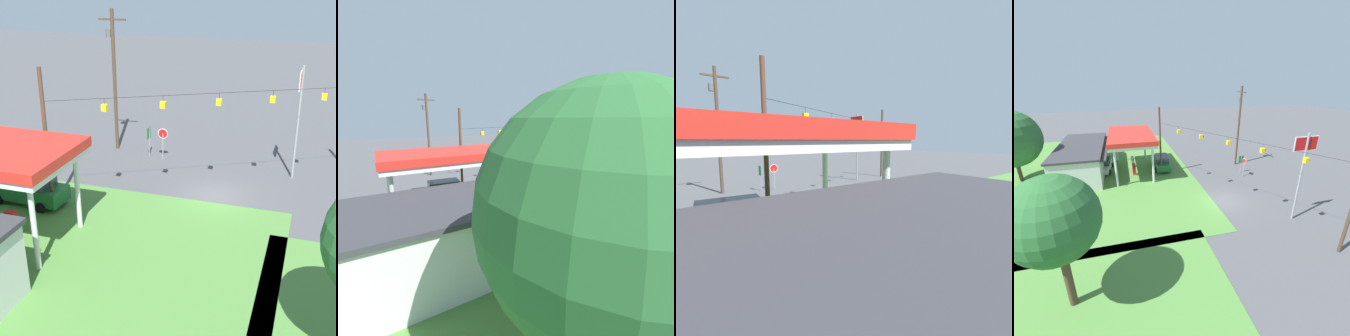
# 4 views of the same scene
# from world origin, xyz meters

# --- Properties ---
(ground_plane) EXTENTS (160.00, 160.00, 0.00)m
(ground_plane) POSITION_xyz_m (0.00, 0.00, 0.00)
(ground_plane) COLOR #4C4C4F
(gas_station_canopy) EXTENTS (10.47, 5.71, 5.37)m
(gas_station_canopy) POSITION_xyz_m (11.01, 8.56, 4.85)
(gas_station_canopy) COLOR silver
(gas_station_canopy) RESTS_ON ground
(fuel_pump_near) EXTENTS (0.71, 0.56, 1.62)m
(fuel_pump_near) POSITION_xyz_m (9.46, 8.56, 0.77)
(fuel_pump_near) COLOR gray
(fuel_pump_near) RESTS_ON ground
(fuel_pump_far) EXTENTS (0.71, 0.56, 1.62)m
(fuel_pump_far) POSITION_xyz_m (12.56, 8.56, 0.77)
(fuel_pump_far) COLOR gray
(fuel_pump_far) RESTS_ON ground
(car_at_pumps_front) EXTENTS (5.29, 2.36, 1.93)m
(car_at_pumps_front) POSITION_xyz_m (11.03, 4.58, 0.99)
(car_at_pumps_front) COLOR #1E602D
(car_at_pumps_front) RESTS_ON ground
(stop_sign_roadside) EXTENTS (0.80, 0.08, 2.50)m
(stop_sign_roadside) POSITION_xyz_m (5.35, -5.21, 1.81)
(stop_sign_roadside) COLOR #99999E
(stop_sign_roadside) RESTS_ON ground
(stop_sign_overhead) EXTENTS (0.22, 2.24, 7.95)m
(stop_sign_overhead) POSITION_xyz_m (-4.50, -4.62, 5.69)
(stop_sign_overhead) COLOR gray
(stop_sign_overhead) RESTS_ON ground
(route_sign) EXTENTS (0.10, 0.70, 2.40)m
(route_sign) POSITION_xyz_m (6.59, -5.47, 1.71)
(route_sign) COLOR gray
(route_sign) RESTS_ON ground
(utility_pole_main) EXTENTS (2.20, 0.44, 11.10)m
(utility_pole_main) POSITION_xyz_m (9.79, -6.40, 6.17)
(utility_pole_main) COLOR #4C3828
(utility_pole_main) RESTS_ON ground
(signal_span_gantry) EXTENTS (18.37, 10.24, 8.77)m
(signal_span_gantry) POSITION_xyz_m (-0.00, -0.01, 4.86)
(signal_span_gantry) COLOR #4C3828
(signal_span_gantry) RESTS_ON ground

